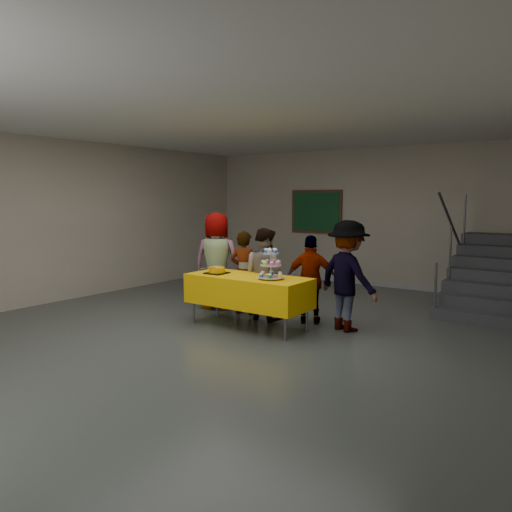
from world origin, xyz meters
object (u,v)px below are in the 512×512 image
(bear_cake, at_px, (217,270))
(schoolchild_d, at_px, (311,280))
(schoolchild_b, at_px, (244,273))
(cupcake_stand, at_px, (271,266))
(staircase, at_px, (494,280))
(noticeboard, at_px, (316,212))
(schoolchild_c, at_px, (264,274))
(schoolchild_e, at_px, (348,276))
(schoolchild_a, at_px, (217,261))
(bake_table, at_px, (248,290))

(bear_cake, bearing_deg, schoolchild_d, 34.65)
(schoolchild_b, bearing_deg, cupcake_stand, 135.34)
(schoolchild_d, bearing_deg, cupcake_stand, 50.86)
(staircase, distance_m, noticeboard, 4.24)
(bear_cake, height_order, schoolchild_c, schoolchild_c)
(cupcake_stand, distance_m, noticeboard, 4.81)
(schoolchild_b, relative_size, noticeboard, 1.06)
(staircase, bearing_deg, schoolchild_e, -116.45)
(cupcake_stand, distance_m, staircase, 4.30)
(cupcake_stand, relative_size, noticeboard, 0.34)
(cupcake_stand, relative_size, bear_cake, 1.24)
(bear_cake, relative_size, schoolchild_c, 0.25)
(schoolchild_b, xyz_separation_m, schoolchild_d, (1.23, 0.07, -0.01))
(schoolchild_b, xyz_separation_m, noticeboard, (-0.71, 3.74, 0.91))
(cupcake_stand, height_order, schoolchild_e, schoolchild_e)
(bear_cake, distance_m, noticeboard, 4.62)
(cupcake_stand, height_order, schoolchild_b, schoolchild_b)
(cupcake_stand, xyz_separation_m, noticeboard, (-1.72, 4.45, 0.64))
(schoolchild_c, height_order, staircase, staircase)
(schoolchild_c, xyz_separation_m, schoolchild_e, (1.36, 0.15, 0.08))
(schoolchild_b, distance_m, noticeboard, 3.92)
(cupcake_stand, xyz_separation_m, schoolchild_a, (-1.63, 0.75, -0.12))
(schoolchild_a, bearing_deg, noticeboard, -109.64)
(bear_cake, xyz_separation_m, schoolchild_e, (1.82, 0.77, -0.03))
(schoolchild_a, distance_m, schoolchild_b, 0.65)
(cupcake_stand, height_order, schoolchild_c, schoolchild_c)
(cupcake_stand, xyz_separation_m, schoolchild_e, (0.85, 0.73, -0.16))
(schoolchild_e, bearing_deg, schoolchild_d, 15.45)
(schoolchild_c, xyz_separation_m, schoolchild_d, (0.74, 0.20, -0.05))
(noticeboard, bearing_deg, bear_cake, -80.49)
(bear_cake, xyz_separation_m, schoolchild_d, (1.19, 0.82, -0.15))
(schoolchild_b, height_order, staircase, staircase)
(schoolchild_d, distance_m, noticeboard, 4.26)
(staircase, bearing_deg, schoolchild_d, -126.03)
(schoolchild_c, bearing_deg, cupcake_stand, 139.04)
(cupcake_stand, xyz_separation_m, bear_cake, (-0.97, -0.05, -0.13))
(cupcake_stand, distance_m, schoolchild_b, 1.26)
(schoolchild_b, relative_size, schoolchild_d, 1.02)
(schoolchild_c, distance_m, staircase, 4.14)
(bake_table, bearing_deg, schoolchild_c, 98.60)
(schoolchild_b, height_order, schoolchild_d, schoolchild_b)
(schoolchild_a, xyz_separation_m, schoolchild_c, (1.12, -0.18, -0.11))
(bear_cake, relative_size, schoolchild_e, 0.22)
(schoolchild_a, xyz_separation_m, schoolchild_d, (1.86, 0.02, -0.16))
(schoolchild_a, height_order, schoolchild_d, schoolchild_a)
(schoolchild_c, xyz_separation_m, staircase, (2.80, 3.04, -0.24))
(cupcake_stand, height_order, bear_cake, cupcake_stand)
(staircase, bearing_deg, schoolchild_b, -138.53)
(schoolchild_a, distance_m, schoolchild_c, 1.14)
(cupcake_stand, height_order, schoolchild_d, schoolchild_d)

